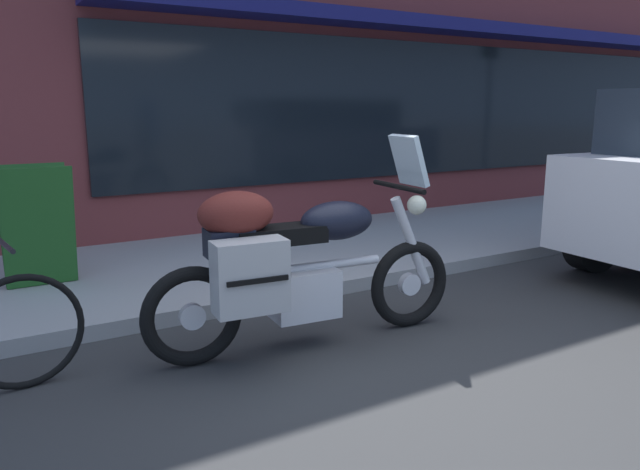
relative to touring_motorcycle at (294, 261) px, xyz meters
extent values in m
plane|color=#303030|center=(0.48, -0.41, -0.60)|extent=(80.00, 80.00, 0.00)
cube|color=black|center=(6.16, 3.33, 0.95)|extent=(13.54, 0.06, 1.80)
cube|color=navy|center=(6.16, 3.11, 2.05)|extent=(13.54, 0.60, 0.16)
torus|color=black|center=(0.93, -0.06, -0.28)|extent=(0.64, 0.15, 0.64)
cylinder|color=silver|center=(0.93, -0.06, -0.28)|extent=(0.16, 0.07, 0.16)
torus|color=black|center=(-0.66, 0.10, -0.28)|extent=(0.64, 0.15, 0.64)
cylinder|color=silver|center=(-0.66, 0.10, -0.28)|extent=(0.16, 0.07, 0.16)
cube|color=silver|center=(0.08, 0.03, -0.23)|extent=(0.47, 0.34, 0.32)
cylinder|color=silver|center=(0.13, 0.02, -0.06)|extent=(1.04, 0.16, 0.06)
ellipsoid|color=black|center=(0.33, 0.00, 0.24)|extent=(0.54, 0.33, 0.26)
cube|color=black|center=(-0.09, 0.04, 0.18)|extent=(0.62, 0.30, 0.11)
cube|color=black|center=(-0.42, 0.07, 0.16)|extent=(0.30, 0.25, 0.18)
cylinder|color=silver|center=(0.93, -0.06, 0.04)|extent=(0.35, 0.10, 0.67)
cylinder|color=black|center=(0.81, -0.04, 0.44)|extent=(0.09, 0.62, 0.04)
cube|color=silver|center=(0.89, -0.05, 0.62)|extent=(0.18, 0.33, 0.35)
sphere|color=#EAEACC|center=(0.97, -0.06, 0.30)|extent=(0.14, 0.14, 0.14)
cube|color=#A9A9A9|center=(-0.39, -0.17, 0.00)|extent=(0.46, 0.24, 0.44)
cube|color=black|center=(-0.39, -0.28, 0.00)|extent=(0.37, 0.05, 0.03)
ellipsoid|color=#591E19|center=(-0.37, 0.07, 0.34)|extent=(0.51, 0.36, 0.28)
torus|color=black|center=(-1.59, 0.29, -0.27)|extent=(0.68, 0.12, 0.68)
cylinder|color=black|center=(-1.64, 0.29, 0.25)|extent=(0.08, 0.48, 0.03)
cylinder|color=black|center=(3.45, 0.21, -0.27)|extent=(0.67, 0.24, 0.66)
cube|color=#1E511E|center=(-1.29, 1.94, 0.02)|extent=(0.55, 0.20, 1.00)
cube|color=#1E511E|center=(-1.29, 2.16, 0.02)|extent=(0.55, 0.20, 1.00)
camera|label=1|loc=(-1.82, -3.33, 0.98)|focal=33.89mm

